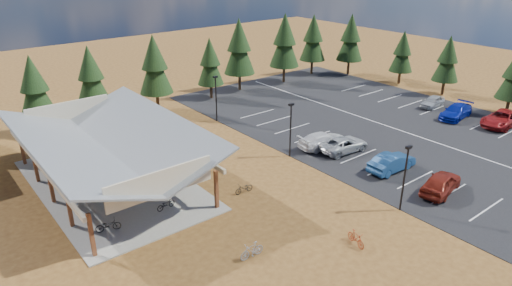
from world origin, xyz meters
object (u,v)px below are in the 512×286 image
object	(u,v)px
trash_bin_0	(196,167)
bike_4	(166,204)
bike_0	(108,225)
lamp_post_2	(216,95)
lamp_post_1	(291,126)
car_8	(433,102)
car_7	(456,112)
bike_2	(71,186)
car_0	(441,183)
bike_pavilion	(107,141)
car_1	(392,162)
bike_16	(244,188)
lamp_post_0	(405,174)
car_6	(502,119)
car_3	(323,140)
trash_bin_1	(201,166)
bike_3	(63,163)
bike_15	(207,157)
bike_7	(110,148)
bike_6	(127,167)
car_2	(344,144)
bike_1	(81,198)
bike_14	(191,155)
bike_13	(252,250)
bike_11	(356,238)

from	to	relation	value
trash_bin_0	bike_4	size ratio (longest dim) A/B	0.60
trash_bin_0	bike_0	size ratio (longest dim) A/B	0.53
lamp_post_2	lamp_post_1	bearing A→B (deg)	-90.00
car_8	lamp_post_1	bearing A→B (deg)	-95.31
bike_4	car_7	world-z (taller)	car_7
lamp_post_1	lamp_post_2	world-z (taller)	same
bike_2	car_0	distance (m)	29.11
bike_pavilion	car_1	distance (m)	23.72
lamp_post_2	bike_16	size ratio (longest dim) A/B	3.23
lamp_post_0	car_6	world-z (taller)	lamp_post_0
bike_pavilion	car_3	size ratio (longest dim) A/B	3.80
car_1	trash_bin_0	bearing A→B (deg)	53.41
trash_bin_1	bike_pavilion	bearing A→B (deg)	161.49
bike_3	bike_16	distance (m)	16.23
bike_15	car_8	world-z (taller)	car_8
bike_7	bike_pavilion	bearing A→B (deg)	168.50
bike_pavilion	bike_6	size ratio (longest dim) A/B	10.96
car_7	car_2	bearing A→B (deg)	-102.98
bike_0	bike_16	distance (m)	10.53
car_2	bike_16	bearing A→B (deg)	96.97
lamp_post_2	bike_0	xyz separation A→B (m)	(-17.88, -13.38, -2.43)
bike_2	lamp_post_0	bearing A→B (deg)	-152.36
car_7	car_3	bearing A→B (deg)	-108.56
bike_1	bike_4	xyz separation A→B (m)	(4.63, -4.45, -0.14)
bike_6	bike_14	bearing A→B (deg)	-101.77
trash_bin_1	car_8	xyz separation A→B (m)	(31.07, -2.93, 0.26)
bike_13	car_0	xyz separation A→B (m)	(16.65, -2.78, 0.34)
bike_3	car_7	size ratio (longest dim) A/B	0.35
lamp_post_1	bike_pavilion	bearing A→B (deg)	161.57
bike_0	car_2	world-z (taller)	car_2
bike_7	car_2	distance (m)	21.91
bike_14	car_1	distance (m)	17.79
bike_2	car_6	distance (m)	43.63
bike_13	bike_16	xyz separation A→B (m)	(4.54, 6.77, -0.11)
bike_7	car_8	distance (m)	37.52
car_7	trash_bin_1	bearing A→B (deg)	-109.93
bike_0	bike_4	world-z (taller)	bike_0
lamp_post_0	bike_16	world-z (taller)	lamp_post_0
bike_2	car_0	xyz separation A→B (m)	(22.65, -18.28, 0.34)
bike_pavilion	car_2	bearing A→B (deg)	-20.45
trash_bin_0	bike_14	xyz separation A→B (m)	(1.04, 2.57, -0.03)
bike_2	bike_14	world-z (taller)	bike_2
bike_0	bike_13	bearing A→B (deg)	-126.36
trash_bin_1	bike_11	distance (m)	15.57
bike_6	bike_14	xyz separation A→B (m)	(5.71, -0.99, -0.15)
bike_1	bike_6	bearing A→B (deg)	-50.41
bike_15	car_3	bearing A→B (deg)	-163.02
bike_14	car_0	size ratio (longest dim) A/B	0.33
bike_pavilion	bike_2	xyz separation A→B (m)	(-2.99, 0.90, -3.30)
car_7	bike_pavilion	bearing A→B (deg)	-111.04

